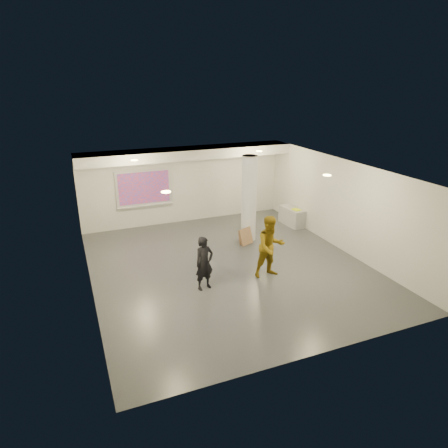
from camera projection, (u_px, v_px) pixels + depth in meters
name	position (u px, v px, depth m)	size (l,w,h in m)	color
floor	(229.00, 266.00, 12.19)	(8.00, 9.00, 0.01)	#3A3D42
ceiling	(229.00, 170.00, 11.16)	(8.00, 9.00, 0.01)	white
wall_back	(185.00, 185.00, 15.59)	(8.00, 0.01, 3.00)	silver
wall_front	(319.00, 292.00, 7.76)	(8.00, 0.01, 3.00)	silver
wall_left	(86.00, 240.00, 10.26)	(0.01, 9.00, 3.00)	silver
wall_right	(341.00, 205.00, 13.09)	(0.01, 9.00, 3.00)	silver
soffit_band	(188.00, 153.00, 14.66)	(8.00, 1.10, 0.36)	silver
downlight_nw	(134.00, 160.00, 12.56)	(0.22, 0.22, 0.02)	#EFD678
downlight_ne	(259.00, 151.00, 14.12)	(0.22, 0.22, 0.02)	#EFD678
downlight_sw	(166.00, 192.00, 9.08)	(0.22, 0.22, 0.02)	#EFD678
downlight_se	(327.00, 175.00, 10.64)	(0.22, 0.22, 0.02)	#EFD678
column	(249.00, 199.00, 13.77)	(0.52, 0.52, 3.00)	silver
projection_screen	(144.00, 188.00, 14.97)	(2.10, 0.13, 1.42)	silver
credenza	(292.00, 216.00, 15.56)	(0.49, 1.17, 0.68)	#989B9E
postit_pad	(296.00, 210.00, 15.22)	(0.23, 0.32, 0.03)	#DFF514
cardboard_back	(246.00, 236.00, 13.73)	(0.54, 0.05, 0.59)	#916948
cardboard_front	(245.00, 237.00, 13.81)	(0.45, 0.05, 0.50)	#916948
woman	(204.00, 263.00, 10.69)	(0.55, 0.36, 1.50)	black
man	(270.00, 247.00, 11.33)	(0.89, 0.69, 1.82)	#896910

